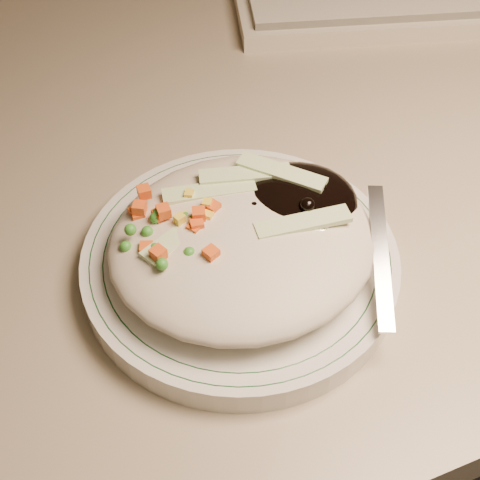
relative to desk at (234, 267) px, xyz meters
name	(u,v)px	position (x,y,z in m)	size (l,w,h in m)	color
desk	(234,267)	(0.00, 0.00, 0.00)	(1.40, 0.70, 0.74)	gray
plate	(240,263)	(-0.06, -0.16, 0.21)	(0.23, 0.23, 0.02)	silver
plate_rim	(240,254)	(-0.06, -0.16, 0.22)	(0.22, 0.22, 0.00)	#144723
meal	(246,234)	(-0.05, -0.16, 0.24)	(0.21, 0.19, 0.05)	#B8AC95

